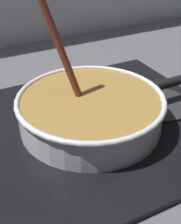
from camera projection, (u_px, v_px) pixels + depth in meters
name	position (u px, v px, depth m)	size (l,w,h in m)	color
hob_plate	(90.00, 127.00, 0.66)	(0.56, 0.48, 0.01)	black
burner_ring	(90.00, 123.00, 0.65)	(0.20, 0.20, 0.01)	#592D0C
spare_burner	(157.00, 104.00, 0.72)	(0.15, 0.15, 0.01)	#262628
cooking_pan	(91.00, 110.00, 0.63)	(0.46, 0.30, 0.30)	silver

